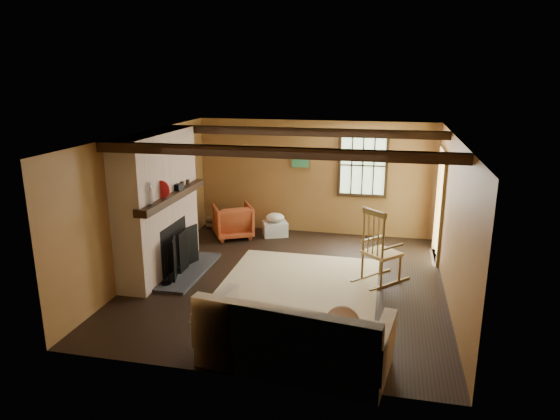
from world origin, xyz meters
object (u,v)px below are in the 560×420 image
(fireplace, at_px, (160,210))
(laundry_basket, at_px, (275,229))
(sofa, at_px, (294,342))
(rocking_chair, at_px, (380,251))
(armchair, at_px, (233,221))

(fireplace, height_order, laundry_basket, fireplace)
(sofa, bearing_deg, rocking_chair, 80.21)
(rocking_chair, relative_size, sofa, 0.54)
(fireplace, relative_size, armchair, 3.11)
(fireplace, xyz_separation_m, rocking_chair, (3.68, 0.33, -0.57))
(rocking_chair, xyz_separation_m, laundry_basket, (-2.21, 1.98, -0.38))
(rocking_chair, relative_size, armchair, 1.63)
(sofa, bearing_deg, laundry_basket, 113.93)
(fireplace, relative_size, sofa, 1.03)
(sofa, relative_size, laundry_basket, 4.64)
(fireplace, relative_size, laundry_basket, 4.80)
(rocking_chair, distance_m, armchair, 3.50)
(laundry_basket, xyz_separation_m, armchair, (-0.84, -0.28, 0.20))
(sofa, relative_size, armchair, 3.01)
(fireplace, xyz_separation_m, sofa, (2.78, -2.41, -0.79))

